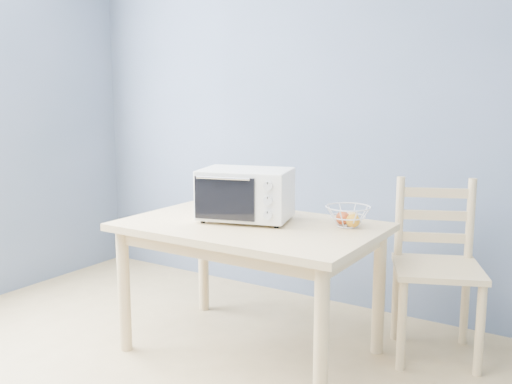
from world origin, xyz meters
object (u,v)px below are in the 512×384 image
Objects in this scene: dining_table at (251,241)px; dining_chair at (436,270)px; toaster_oven at (242,194)px; fruit_basket at (349,216)px.

dining_chair is (0.89, 0.54, -0.16)m from dining_table.
toaster_oven is 0.61m from fruit_basket.
dining_table is 5.51× the size of fruit_basket.
toaster_oven is 1.17m from dining_chair.
toaster_oven is at bearing 153.02° from dining_table.
dining_chair is at bearing 11.19° from toaster_oven.
fruit_basket is (0.57, 0.18, -0.10)m from toaster_oven.
dining_chair is (0.40, 0.32, -0.32)m from fruit_basket.
dining_table is at bearing -171.83° from dining_chair.
toaster_oven reaches higher than fruit_basket.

